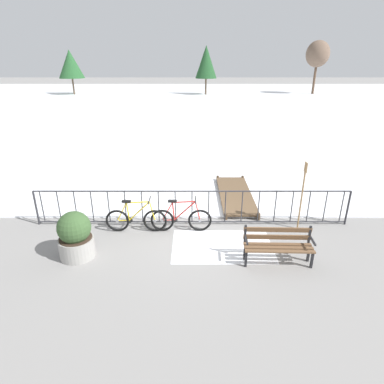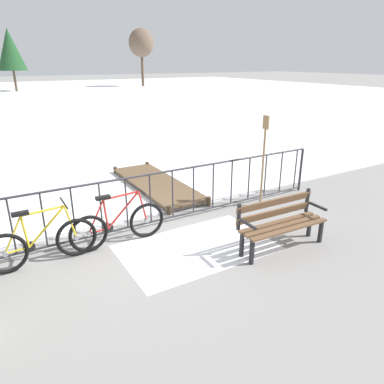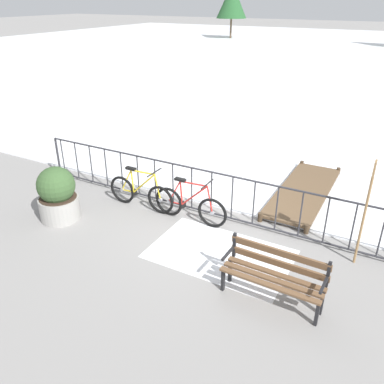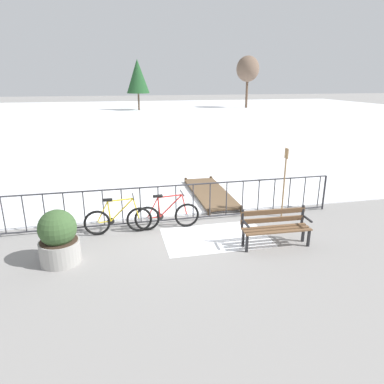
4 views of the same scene
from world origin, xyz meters
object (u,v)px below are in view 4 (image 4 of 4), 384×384
(bicycle_second, at_px, (118,220))
(park_bench, at_px, (275,225))
(bicycle_near_railing, at_px, (167,215))
(planter_with_shrub, at_px, (59,238))
(oar_upright, at_px, (284,178))

(bicycle_second, height_order, park_bench, bicycle_second)
(bicycle_near_railing, xyz_separation_m, planter_with_shrub, (-2.51, -1.26, 0.20))
(bicycle_near_railing, height_order, oar_upright, oar_upright)
(park_bench, bearing_deg, oar_upright, 58.26)
(bicycle_second, bearing_deg, park_bench, -22.28)
(bicycle_second, bearing_deg, bicycle_near_railing, 0.98)
(bicycle_near_railing, height_order, bicycle_second, same)
(bicycle_near_railing, xyz_separation_m, oar_upright, (3.34, 0.14, 0.77))
(planter_with_shrub, distance_m, oar_upright, 6.03)
(oar_upright, bearing_deg, park_bench, -121.74)
(bicycle_near_railing, relative_size, park_bench, 1.06)
(bicycle_near_railing, xyz_separation_m, park_bench, (2.33, -1.49, 0.14))
(bicycle_near_railing, bearing_deg, oar_upright, 2.36)
(planter_with_shrub, bearing_deg, bicycle_near_railing, 26.65)
(bicycle_second, relative_size, planter_with_shrub, 1.44)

